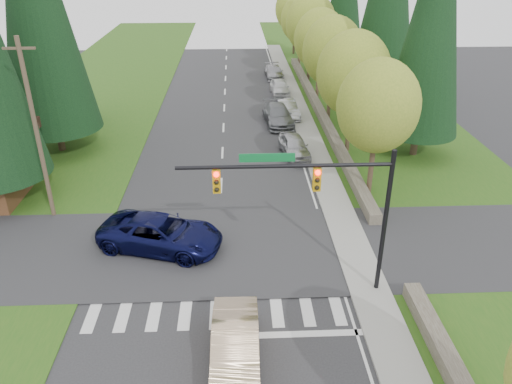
{
  "coord_description": "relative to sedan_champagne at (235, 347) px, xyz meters",
  "views": [
    {
      "loc": [
        0.97,
        -13.35,
        14.18
      ],
      "look_at": [
        1.96,
        8.97,
        2.8
      ],
      "focal_mm": 35.0,
      "sensor_mm": 36.0,
      "label": 1
    }
  ],
  "objects": [
    {
      "name": "conifer_e_a",
      "position": [
        13.18,
        19.61,
        8.97
      ],
      "size": [
        5.44,
        5.44,
        17.8
      ],
      "color": "#38281C",
      "rests_on": "ground"
    },
    {
      "name": "decid_tree_1",
      "position": [
        8.48,
        20.61,
        4.98
      ],
      "size": [
        5.2,
        5.2,
        8.8
      ],
      "color": "#38281C",
      "rests_on": "ground"
    },
    {
      "name": "decid_tree_2",
      "position": [
        8.28,
        27.61,
        5.11
      ],
      "size": [
        5.0,
        5.0,
        8.82
      ],
      "color": "#38281C",
      "rests_on": "ground"
    },
    {
      "name": "decid_tree_5",
      "position": [
        8.28,
        48.61,
        4.71
      ],
      "size": [
        4.8,
        4.8,
        8.3
      ],
      "color": "#38281C",
      "rests_on": "ground"
    },
    {
      "name": "parked_car_b",
      "position": [
        3.84,
        26.84,
        -0.04
      ],
      "size": [
        2.6,
        5.55,
        1.57
      ],
      "primitive_type": "imported",
      "rotation": [
        0.0,
        0.0,
        0.08
      ],
      "color": "slate",
      "rests_on": "ground"
    },
    {
      "name": "decid_tree_4",
      "position": [
        8.48,
        41.61,
        5.24
      ],
      "size": [
        5.4,
        5.4,
        9.18
      ],
      "color": "#38281C",
      "rests_on": "ground"
    },
    {
      "name": "stone_wall_north",
      "position": [
        7.78,
        29.61,
        -0.47
      ],
      "size": [
        0.7,
        40.0,
        0.7
      ],
      "primitive_type": "cube",
      "color": "#4C4438",
      "rests_on": "ground"
    },
    {
      "name": "parked_car_e",
      "position": [
        4.71,
        42.61,
        -0.14
      ],
      "size": [
        2.09,
        4.75,
        1.36
      ],
      "primitive_type": "imported",
      "rotation": [
        0.0,
        0.0,
        0.04
      ],
      "color": "#99999E",
      "rests_on": "ground"
    },
    {
      "name": "parked_car_d",
      "position": [
        4.78,
        35.91,
        -0.08
      ],
      "size": [
        1.9,
        4.39,
        1.48
      ],
      "primitive_type": "imported",
      "rotation": [
        0.0,
        0.0,
        0.04
      ],
      "color": "silver",
      "rests_on": "ground"
    },
    {
      "name": "sedan_champagne",
      "position": [
        0.0,
        0.0,
        0.0
      ],
      "size": [
        1.81,
        5.0,
        1.64
      ],
      "primitive_type": "imported",
      "rotation": [
        0.0,
        0.0,
        -0.02
      ],
      "color": "#CBAC87",
      "rests_on": "ground"
    },
    {
      "name": "curb_east",
      "position": [
        5.23,
        21.61,
        -0.76
      ],
      "size": [
        0.2,
        80.0,
        0.13
      ],
      "primitive_type": "cube",
      "color": "gray",
      "rests_on": "ground"
    },
    {
      "name": "utility_pole",
      "position": [
        -10.32,
        11.61,
        4.32
      ],
      "size": [
        1.6,
        0.24,
        10.0
      ],
      "color": "#473828",
      "rests_on": "ground"
    },
    {
      "name": "grass_west",
      "position": [
        -13.82,
        19.61,
        -0.79
      ],
      "size": [
        14.0,
        110.0,
        0.06
      ],
      "primitive_type": "cube",
      "color": "#275516",
      "rests_on": "ground"
    },
    {
      "name": "grass_east",
      "position": [
        12.18,
        19.61,
        -0.79
      ],
      "size": [
        14.0,
        110.0,
        0.06
      ],
      "primitive_type": "cube",
      "color": "#275516",
      "rests_on": "ground"
    },
    {
      "name": "sidewalk_east",
      "position": [
        6.08,
        21.61,
        -0.76
      ],
      "size": [
        1.8,
        80.0,
        0.13
      ],
      "primitive_type": "cube",
      "color": "gray",
      "rests_on": "ground"
    },
    {
      "name": "decid_tree_0",
      "position": [
        8.38,
        13.61,
        4.78
      ],
      "size": [
        4.8,
        4.8,
        8.37
      ],
      "color": "#38281C",
      "rests_on": "ground"
    },
    {
      "name": "ground",
      "position": [
        -0.82,
        -0.39,
        -0.82
      ],
      "size": [
        120.0,
        120.0,
        0.0
      ],
      "primitive_type": "plane",
      "color": "#28282B",
      "rests_on": "ground"
    },
    {
      "name": "decid_tree_3",
      "position": [
        8.38,
        34.61,
        4.84
      ],
      "size": [
        5.0,
        5.0,
        8.55
      ],
      "color": "#38281C",
      "rests_on": "ground"
    },
    {
      "name": "suv_navy",
      "position": [
        -3.7,
        7.96,
        0.05
      ],
      "size": [
        6.81,
        4.55,
        1.74
      ],
      "primitive_type": "imported",
      "rotation": [
        0.0,
        0.0,
        1.28
      ],
      "color": "#0A0D35",
      "rests_on": "ground"
    },
    {
      "name": "parked_car_a",
      "position": [
        4.43,
        19.86,
        -0.07
      ],
      "size": [
        2.27,
        4.56,
        1.49
      ],
      "primitive_type": "imported",
      "rotation": [
        0.0,
        0.0,
        0.12
      ],
      "color": "#ACACB1",
      "rests_on": "ground"
    },
    {
      "name": "traffic_signal",
      "position": [
        3.55,
        4.11,
        4.16
      ],
      "size": [
        8.7,
        0.37,
        6.8
      ],
      "color": "black",
      "rests_on": "ground"
    },
    {
      "name": "decid_tree_6",
      "position": [
        8.38,
        55.61,
        5.04
      ],
      "size": [
        5.2,
        5.2,
        8.86
      ],
      "color": "#38281C",
      "rests_on": "ground"
    },
    {
      "name": "cross_street",
      "position": [
        -0.82,
        7.61,
        -0.82
      ],
      "size": [
        120.0,
        8.0,
        0.1
      ],
      "primitive_type": "cube",
      "color": "#28282B",
      "rests_on": "ground"
    },
    {
      "name": "parked_car_c",
      "position": [
        4.78,
        28.67,
        -0.09
      ],
      "size": [
        2.09,
        4.61,
        1.47
      ],
      "primitive_type": "imported",
      "rotation": [
        0.0,
        0.0,
        0.12
      ],
      "color": "#AAAAAF",
      "rests_on": "ground"
    }
  ]
}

